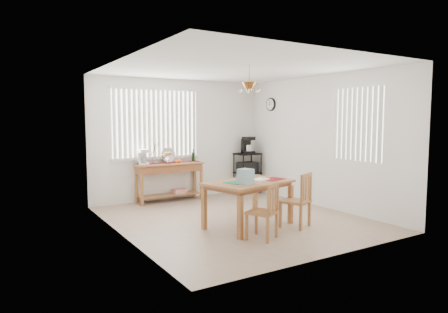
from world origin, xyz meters
TOP-DOWN VIEW (x-y plane):
  - ground at (0.00, 0.00)m, footprint 4.00×4.50m
  - room_shell at (0.00, 0.02)m, footprint 4.20×4.70m
  - sideboard at (-0.34, 2.03)m, footprint 1.45×0.41m
  - sideboard_items at (-0.60, 2.04)m, footprint 1.37×0.34m
  - wire_cart at (1.64, 1.99)m, footprint 0.55×0.44m
  - cart_items at (1.64, 2.00)m, footprint 0.22×0.27m
  - dining_table at (-0.07, -0.50)m, footprint 1.56×1.20m
  - table_items at (-0.18, -0.65)m, footprint 1.14×0.52m
  - chair_left at (-0.29, -1.21)m, footprint 0.52×0.52m
  - chair_right at (0.56, -0.97)m, footprint 0.54×0.54m

SIDE VIEW (x-z plane):
  - ground at x=0.00m, z-range -0.01..0.00m
  - chair_left at x=-0.29m, z-range -0.01..0.82m
  - chair_right at x=0.56m, z-range -0.01..0.88m
  - wire_cart at x=1.64m, z-range 0.10..1.04m
  - sideboard at x=-0.34m, z-range 0.20..1.02m
  - dining_table at x=-0.07m, z-range 0.28..1.02m
  - table_items at x=-0.18m, z-range 0.71..0.95m
  - sideboard_items at x=-0.60m, z-range 0.63..1.25m
  - cart_items at x=1.64m, z-range 0.93..1.31m
  - room_shell at x=0.00m, z-range 0.34..3.04m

